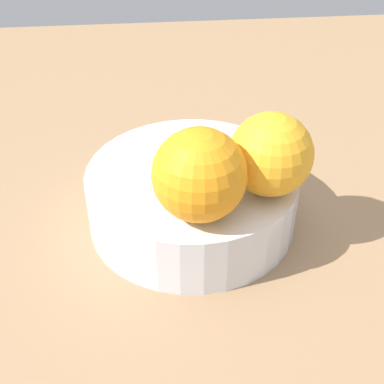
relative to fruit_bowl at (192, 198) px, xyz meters
The scene contains 4 objects.
ground_plane 3.69cm from the fruit_bowl, ahead, with size 110.00×110.00×2.00cm, color #997551.
fruit_bowl is the anchor object (origin of this frame).
orange_in_bowl_0 9.55cm from the fruit_bowl, 27.05° to the right, with size 7.12×7.12×7.12cm, color #F9A823.
orange_in_bowl_1 8.92cm from the fruit_bowl, 86.17° to the right, with size 7.56×7.56×7.56cm, color orange.
Camera 1 is at (-3.95, -40.02, 33.57)cm, focal length 50.71 mm.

